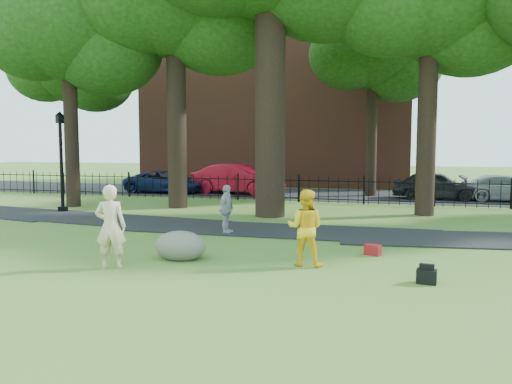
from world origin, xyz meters
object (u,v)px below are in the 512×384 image
(man, at_px, (305,228))
(red_sedan, at_px, (238,179))
(boulder, at_px, (180,244))
(lamppost, at_px, (61,163))
(woman, at_px, (111,226))

(man, distance_m, red_sedan, 16.67)
(boulder, xyz_separation_m, lamppost, (-8.13, 6.25, 1.59))
(boulder, distance_m, red_sedan, 15.92)
(man, xyz_separation_m, boulder, (-2.88, -0.21, -0.48))
(woman, distance_m, lamppost, 10.36)
(lamppost, relative_size, red_sedan, 0.79)
(lamppost, bearing_deg, red_sedan, 88.42)
(boulder, xyz_separation_m, red_sedan, (-3.95, 15.41, 0.47))
(boulder, bearing_deg, lamppost, 142.44)
(boulder, bearing_deg, man, 4.09)
(woman, bearing_deg, boulder, -146.70)
(man, relative_size, lamppost, 0.42)
(man, bearing_deg, lamppost, -29.24)
(woman, height_order, lamppost, lamppost)
(woman, distance_m, man, 4.16)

